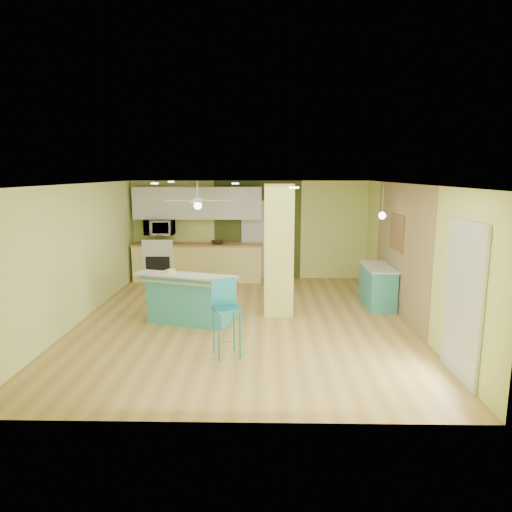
{
  "coord_description": "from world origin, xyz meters",
  "views": [
    {
      "loc": [
        0.39,
        -8.08,
        2.7
      ],
      "look_at": [
        0.22,
        0.4,
        1.14
      ],
      "focal_mm": 32.0,
      "sensor_mm": 36.0,
      "label": 1
    }
  ],
  "objects_px": {
    "fruit_bowl": "(218,242)",
    "canister": "(171,274)",
    "bar_stool": "(225,305)",
    "peninsula": "(192,298)",
    "side_counter": "(377,286)"
  },
  "relations": [
    {
      "from": "fruit_bowl",
      "to": "canister",
      "type": "relative_size",
      "value": 1.99
    },
    {
      "from": "bar_stool",
      "to": "fruit_bowl",
      "type": "relative_size",
      "value": 3.39
    },
    {
      "from": "peninsula",
      "to": "fruit_bowl",
      "type": "xyz_separation_m",
      "value": [
        0.16,
        3.19,
        0.54
      ]
    },
    {
      "from": "peninsula",
      "to": "bar_stool",
      "type": "height_order",
      "value": "bar_stool"
    },
    {
      "from": "fruit_bowl",
      "to": "peninsula",
      "type": "bearing_deg",
      "value": -92.81
    },
    {
      "from": "side_counter",
      "to": "fruit_bowl",
      "type": "height_order",
      "value": "fruit_bowl"
    },
    {
      "from": "bar_stool",
      "to": "side_counter",
      "type": "distance_m",
      "value": 3.94
    },
    {
      "from": "peninsula",
      "to": "canister",
      "type": "bearing_deg",
      "value": -145.17
    },
    {
      "from": "fruit_bowl",
      "to": "side_counter",
      "type": "bearing_deg",
      "value": -30.95
    },
    {
      "from": "peninsula",
      "to": "side_counter",
      "type": "xyz_separation_m",
      "value": [
        3.65,
        1.1,
        -0.02
      ]
    },
    {
      "from": "fruit_bowl",
      "to": "canister",
      "type": "xyz_separation_m",
      "value": [
        -0.49,
        -3.3,
        -0.07
      ]
    },
    {
      "from": "peninsula",
      "to": "canister",
      "type": "relative_size",
      "value": 11.06
    },
    {
      "from": "bar_stool",
      "to": "side_counter",
      "type": "bearing_deg",
      "value": 22.33
    },
    {
      "from": "side_counter",
      "to": "peninsula",
      "type": "bearing_deg",
      "value": -163.25
    },
    {
      "from": "peninsula",
      "to": "fruit_bowl",
      "type": "bearing_deg",
      "value": 104.14
    }
  ]
}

